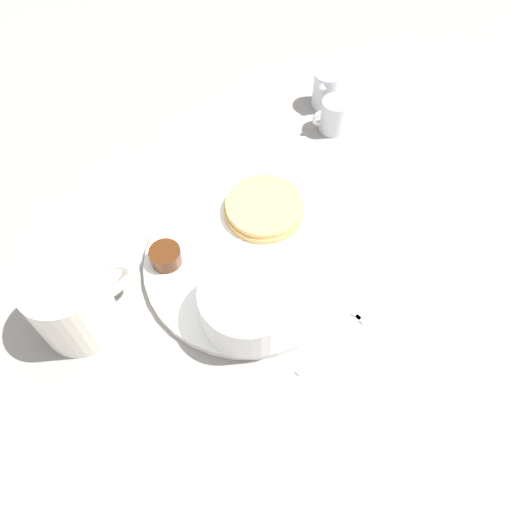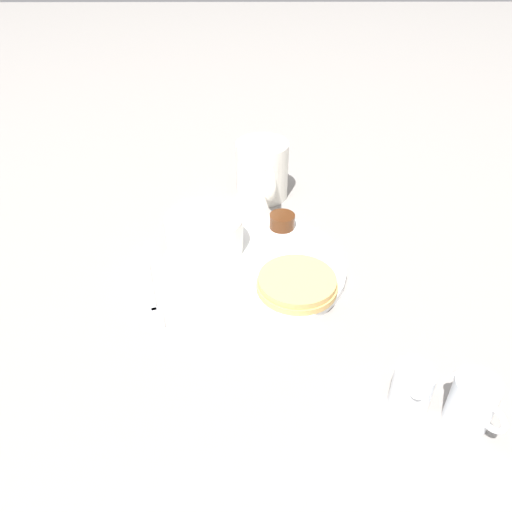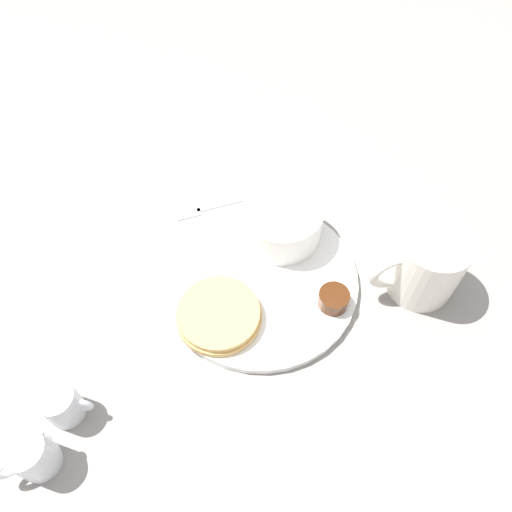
{
  "view_description": "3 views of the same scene",
  "coord_description": "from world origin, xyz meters",
  "px_view_note": "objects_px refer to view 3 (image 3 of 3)",
  "views": [
    {
      "loc": [
        0.15,
        0.32,
        0.55
      ],
      "look_at": [
        -0.0,
        0.02,
        0.04
      ],
      "focal_mm": 35.0,
      "sensor_mm": 36.0,
      "label": 1
    },
    {
      "loc": [
        -0.57,
        0.0,
        0.46
      ],
      "look_at": [
        -0.01,
        -0.0,
        0.03
      ],
      "focal_mm": 35.0,
      "sensor_mm": 36.0,
      "label": 2
    },
    {
      "loc": [
        -0.03,
        -0.36,
        0.59
      ],
      "look_at": [
        -0.0,
        0.01,
        0.05
      ],
      "focal_mm": 35.0,
      "sensor_mm": 36.0,
      "label": 3
    }
  ],
  "objects_px": {
    "bowl": "(282,221)",
    "creamer_pitcher_near": "(62,404)",
    "plate": "(260,280)",
    "creamer_pitcher_far": "(31,456)",
    "fork": "(210,207)",
    "coffee_mug": "(425,265)"
  },
  "relations": [
    {
      "from": "bowl",
      "to": "creamer_pitcher_near",
      "type": "height_order",
      "value": "bowl"
    },
    {
      "from": "plate",
      "to": "creamer_pitcher_near",
      "type": "xyz_separation_m",
      "value": [
        -0.24,
        -0.17,
        0.02
      ]
    },
    {
      "from": "plate",
      "to": "bowl",
      "type": "relative_size",
      "value": 2.37
    },
    {
      "from": "bowl",
      "to": "creamer_pitcher_far",
      "type": "height_order",
      "value": "bowl"
    },
    {
      "from": "plate",
      "to": "creamer_pitcher_far",
      "type": "relative_size",
      "value": 4.25
    },
    {
      "from": "plate",
      "to": "creamer_pitcher_far",
      "type": "distance_m",
      "value": 0.34
    },
    {
      "from": "plate",
      "to": "fork",
      "type": "distance_m",
      "value": 0.15
    },
    {
      "from": "coffee_mug",
      "to": "creamer_pitcher_far",
      "type": "bearing_deg",
      "value": -156.4
    },
    {
      "from": "creamer_pitcher_far",
      "to": "fork",
      "type": "height_order",
      "value": "creamer_pitcher_far"
    },
    {
      "from": "creamer_pitcher_far",
      "to": "fork",
      "type": "relative_size",
      "value": 0.45
    },
    {
      "from": "plate",
      "to": "creamer_pitcher_far",
      "type": "bearing_deg",
      "value": -139.28
    },
    {
      "from": "bowl",
      "to": "creamer_pitcher_far",
      "type": "bearing_deg",
      "value": -134.89
    },
    {
      "from": "coffee_mug",
      "to": "creamer_pitcher_near",
      "type": "relative_size",
      "value": 1.97
    },
    {
      "from": "fork",
      "to": "bowl",
      "type": "bearing_deg",
      "value": -31.94
    },
    {
      "from": "plate",
      "to": "creamer_pitcher_far",
      "type": "height_order",
      "value": "creamer_pitcher_far"
    },
    {
      "from": "coffee_mug",
      "to": "fork",
      "type": "distance_m",
      "value": 0.33
    },
    {
      "from": "bowl",
      "to": "creamer_pitcher_near",
      "type": "bearing_deg",
      "value": -138.64
    },
    {
      "from": "coffee_mug",
      "to": "creamer_pitcher_near",
      "type": "bearing_deg",
      "value": -161.5
    },
    {
      "from": "fork",
      "to": "creamer_pitcher_near",
      "type": "bearing_deg",
      "value": -118.8
    },
    {
      "from": "creamer_pitcher_near",
      "to": "plate",
      "type": "bearing_deg",
      "value": 35.21
    },
    {
      "from": "coffee_mug",
      "to": "creamer_pitcher_near",
      "type": "distance_m",
      "value": 0.47
    },
    {
      "from": "creamer_pitcher_far",
      "to": "fork",
      "type": "distance_m",
      "value": 0.41
    }
  ]
}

